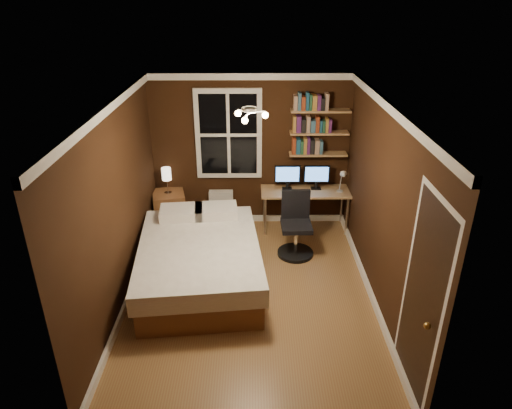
{
  "coord_description": "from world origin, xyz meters",
  "views": [
    {
      "loc": [
        0.04,
        -4.96,
        3.65
      ],
      "look_at": [
        0.08,
        0.45,
        1.08
      ],
      "focal_mm": 32.0,
      "sensor_mm": 36.0,
      "label": 1
    }
  ],
  "objects_px": {
    "desk": "(305,194)",
    "desk_lamp": "(342,181)",
    "bedside_lamp": "(167,181)",
    "nightstand": "(170,210)",
    "radiator": "(221,207)",
    "monitor_right": "(316,177)",
    "bed": "(200,261)",
    "office_chair": "(296,231)",
    "monitor_left": "(287,177)"
  },
  "relations": [
    {
      "from": "monitor_right",
      "to": "radiator",
      "type": "bearing_deg",
      "value": 176.04
    },
    {
      "from": "monitor_right",
      "to": "office_chair",
      "type": "distance_m",
      "value": 1.09
    },
    {
      "from": "bed",
      "to": "desk_lamp",
      "type": "bearing_deg",
      "value": 27.66
    },
    {
      "from": "desk",
      "to": "monitor_right",
      "type": "distance_m",
      "value": 0.33
    },
    {
      "from": "desk_lamp",
      "to": "bedside_lamp",
      "type": "bearing_deg",
      "value": 176.56
    },
    {
      "from": "desk_lamp",
      "to": "monitor_left",
      "type": "bearing_deg",
      "value": 166.72
    },
    {
      "from": "radiator",
      "to": "nightstand",
      "type": "bearing_deg",
      "value": -170.64
    },
    {
      "from": "nightstand",
      "to": "bedside_lamp",
      "type": "bearing_deg",
      "value": 0.0
    },
    {
      "from": "nightstand",
      "to": "office_chair",
      "type": "distance_m",
      "value": 2.2
    },
    {
      "from": "bed",
      "to": "office_chair",
      "type": "xyz_separation_m",
      "value": [
        1.36,
        0.73,
        0.05
      ]
    },
    {
      "from": "monitor_left",
      "to": "office_chair",
      "type": "bearing_deg",
      "value": -84.74
    },
    {
      "from": "bedside_lamp",
      "to": "radiator",
      "type": "distance_m",
      "value": 1.02
    },
    {
      "from": "bedside_lamp",
      "to": "office_chair",
      "type": "distance_m",
      "value": 2.24
    },
    {
      "from": "radiator",
      "to": "office_chair",
      "type": "xyz_separation_m",
      "value": [
        1.17,
        -0.99,
        0.07
      ]
    },
    {
      "from": "monitor_right",
      "to": "desk_lamp",
      "type": "xyz_separation_m",
      "value": [
        0.37,
        -0.2,
        0.02
      ]
    },
    {
      "from": "bed",
      "to": "office_chair",
      "type": "height_order",
      "value": "office_chair"
    },
    {
      "from": "desk_lamp",
      "to": "radiator",
      "type": "bearing_deg",
      "value": 170.97
    },
    {
      "from": "nightstand",
      "to": "monitor_right",
      "type": "bearing_deg",
      "value": -12.11
    },
    {
      "from": "monitor_left",
      "to": "nightstand",
      "type": "bearing_deg",
      "value": -179.06
    },
    {
      "from": "bed",
      "to": "nightstand",
      "type": "bearing_deg",
      "value": 107.16
    },
    {
      "from": "nightstand",
      "to": "desk",
      "type": "bearing_deg",
      "value": -13.9
    },
    {
      "from": "desk_lamp",
      "to": "office_chair",
      "type": "bearing_deg",
      "value": -138.49
    },
    {
      "from": "bedside_lamp",
      "to": "desk_lamp",
      "type": "bearing_deg",
      "value": -3.44
    },
    {
      "from": "bed",
      "to": "desk_lamp",
      "type": "xyz_separation_m",
      "value": [
        2.12,
        1.4,
        0.59
      ]
    },
    {
      "from": "nightstand",
      "to": "radiator",
      "type": "height_order",
      "value": "nightstand"
    },
    {
      "from": "radiator",
      "to": "monitor_right",
      "type": "relative_size",
      "value": 1.43
    },
    {
      "from": "bedside_lamp",
      "to": "monitor_right",
      "type": "distance_m",
      "value": 2.42
    },
    {
      "from": "desk",
      "to": "desk_lamp",
      "type": "bearing_deg",
      "value": -13.09
    },
    {
      "from": "desk",
      "to": "monitor_left",
      "type": "relative_size",
      "value": 3.44
    },
    {
      "from": "bed",
      "to": "radiator",
      "type": "bearing_deg",
      "value": 78.03
    },
    {
      "from": "nightstand",
      "to": "monitor_left",
      "type": "bearing_deg",
      "value": -11.93
    },
    {
      "from": "monitor_left",
      "to": "office_chair",
      "type": "relative_size",
      "value": 0.43
    },
    {
      "from": "radiator",
      "to": "monitor_left",
      "type": "relative_size",
      "value": 1.43
    },
    {
      "from": "radiator",
      "to": "office_chair",
      "type": "height_order",
      "value": "office_chair"
    },
    {
      "from": "monitor_right",
      "to": "desk_lamp",
      "type": "height_order",
      "value": "desk_lamp"
    },
    {
      "from": "bed",
      "to": "desk",
      "type": "bearing_deg",
      "value": 38.4
    },
    {
      "from": "bedside_lamp",
      "to": "office_chair",
      "type": "bearing_deg",
      "value": -22.65
    },
    {
      "from": "desk",
      "to": "monitor_left",
      "type": "height_order",
      "value": "monitor_left"
    },
    {
      "from": "bed",
      "to": "monitor_right",
      "type": "distance_m",
      "value": 2.44
    },
    {
      "from": "bedside_lamp",
      "to": "desk_lamp",
      "type": "height_order",
      "value": "desk_lamp"
    },
    {
      "from": "radiator",
      "to": "desk",
      "type": "xyz_separation_m",
      "value": [
        1.39,
        -0.18,
        0.32
      ]
    },
    {
      "from": "bed",
      "to": "office_chair",
      "type": "relative_size",
      "value": 2.38
    },
    {
      "from": "monitor_right",
      "to": "monitor_left",
      "type": "bearing_deg",
      "value": 180.0
    },
    {
      "from": "desk",
      "to": "bed",
      "type": "bearing_deg",
      "value": -135.76
    },
    {
      "from": "bed",
      "to": "bedside_lamp",
      "type": "xyz_separation_m",
      "value": [
        -0.67,
        1.57,
        0.53
      ]
    },
    {
      "from": "bedside_lamp",
      "to": "desk",
      "type": "xyz_separation_m",
      "value": [
        2.24,
        -0.04,
        -0.22
      ]
    },
    {
      "from": "radiator",
      "to": "monitor_left",
      "type": "xyz_separation_m",
      "value": [
        1.09,
        -0.11,
        0.59
      ]
    },
    {
      "from": "bedside_lamp",
      "to": "monitor_right",
      "type": "bearing_deg",
      "value": 0.76
    },
    {
      "from": "bed",
      "to": "desk_lamp",
      "type": "height_order",
      "value": "desk_lamp"
    },
    {
      "from": "nightstand",
      "to": "bedside_lamp",
      "type": "relative_size",
      "value": 1.44
    }
  ]
}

